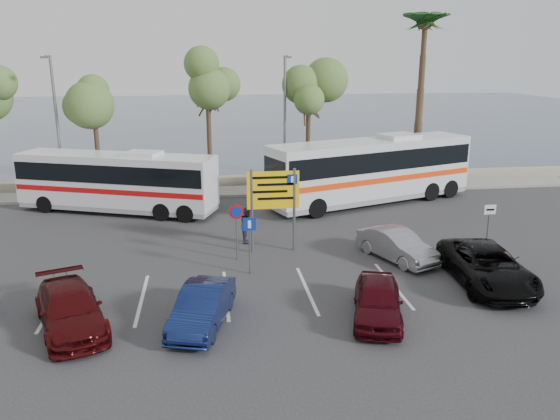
{
  "coord_description": "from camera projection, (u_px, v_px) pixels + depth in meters",
  "views": [
    {
      "loc": [
        -1.71,
        -18.77,
        8.04
      ],
      "look_at": [
        1.26,
        3.0,
        1.88
      ],
      "focal_mm": 35.0,
      "sensor_mm": 36.0,
      "label": 1
    }
  ],
  "objects": [
    {
      "name": "sea",
      "position": [
        217.0,
        116.0,
        77.54
      ],
      "size": [
        140.0,
        140.0,
        0.0
      ],
      "primitive_type": "plane",
      "color": "#384B5A",
      "rests_on": "ground"
    },
    {
      "name": "lane_markings",
      "position": [
        228.0,
        294.0,
        19.19
      ],
      "size": [
        12.02,
        4.2,
        0.01
      ],
      "primitive_type": null,
      "color": "silver",
      "rests_on": "ground"
    },
    {
      "name": "sign_parking",
      "position": [
        250.0,
        238.0,
        20.63
      ],
      "size": [
        0.5,
        0.07,
        2.25
      ],
      "color": "slate",
      "rests_on": "ground"
    },
    {
      "name": "sign_no_stop",
      "position": [
        236.0,
        223.0,
        22.07
      ],
      "size": [
        0.6,
        0.08,
        2.35
      ],
      "color": "slate",
      "rests_on": "ground"
    },
    {
      "name": "seawall",
      "position": [
        234.0,
        181.0,
        35.48
      ],
      "size": [
        48.0,
        0.8,
        0.6
      ],
      "primitive_type": "cube",
      "color": "#9D957D",
      "rests_on": "ground"
    },
    {
      "name": "car_blue",
      "position": [
        202.0,
        307.0,
        16.84
      ],
      "size": [
        2.27,
        3.97,
        1.24
      ],
      "primitive_type": "imported",
      "rotation": [
        0.0,
        0.0,
        -0.27
      ],
      "color": "#101C4D",
      "rests_on": "ground"
    },
    {
      "name": "palm_tree",
      "position": [
        425.0,
        26.0,
        32.49
      ],
      "size": [
        4.8,
        4.8,
        11.2
      ],
      "color": "#382619",
      "rests_on": "kerb_strip"
    },
    {
      "name": "ground",
      "position": [
        257.0,
        281.0,
        20.3
      ],
      "size": [
        120.0,
        120.0,
        0.0
      ],
      "primitive_type": "plane",
      "color": "#2E2E30",
      "rests_on": "ground"
    },
    {
      "name": "tree_mid",
      "position": [
        207.0,
        82.0,
        31.66
      ],
      "size": [
        3.2,
        3.2,
        8.0
      ],
      "color": "#382619",
      "rests_on": "kerb_strip"
    },
    {
      "name": "suv_black",
      "position": [
        487.0,
        266.0,
        19.89
      ],
      "size": [
        2.75,
        5.24,
        1.41
      ],
      "primitive_type": "imported",
      "rotation": [
        0.0,
        0.0,
        -0.09
      ],
      "color": "black",
      "rests_on": "ground"
    },
    {
      "name": "direction_sign",
      "position": [
        273.0,
        196.0,
        22.82
      ],
      "size": [
        2.2,
        0.12,
        3.6
      ],
      "color": "slate",
      "rests_on": "ground"
    },
    {
      "name": "street_lamp_left",
      "position": [
        56.0,
        121.0,
        30.65
      ],
      "size": [
        0.45,
        1.15,
        8.01
      ],
      "color": "slate",
      "rests_on": "kerb_strip"
    },
    {
      "name": "pedestrian_far",
      "position": [
        247.0,
        225.0,
        24.44
      ],
      "size": [
        0.62,
        0.79,
        1.61
      ],
      "primitive_type": "imported",
      "rotation": [
        0.0,
        0.0,
        1.57
      ],
      "color": "#383B54",
      "rests_on": "ground"
    },
    {
      "name": "kerb_strip",
      "position": [
        236.0,
        191.0,
        33.63
      ],
      "size": [
        44.0,
        2.4,
        0.15
      ],
      "primitive_type": "cube",
      "color": "gray",
      "rests_on": "ground"
    },
    {
      "name": "coach_bus_left",
      "position": [
        117.0,
        184.0,
        29.05
      ],
      "size": [
        10.81,
        5.93,
        3.33
      ],
      "color": "silver",
      "rests_on": "ground"
    },
    {
      "name": "car_silver_b",
      "position": [
        397.0,
        245.0,
        22.33
      ],
      "size": [
        2.67,
        4.0,
        1.25
      ],
      "primitive_type": "imported",
      "rotation": [
        0.0,
        0.0,
        0.39
      ],
      "color": "gray",
      "rests_on": "ground"
    },
    {
      "name": "street_lamp_right",
      "position": [
        285.0,
        118.0,
        32.34
      ],
      "size": [
        0.45,
        1.15,
        8.01
      ],
      "color": "slate",
      "rests_on": "kerb_strip"
    },
    {
      "name": "coach_bus_right",
      "position": [
        371.0,
        172.0,
        30.81
      ],
      "size": [
        12.46,
        6.66,
        3.84
      ],
      "color": "silver",
      "rests_on": "ground"
    },
    {
      "name": "tree_left",
      "position": [
        93.0,
        95.0,
        30.99
      ],
      "size": [
        3.2,
        3.2,
        7.2
      ],
      "color": "#382619",
      "rests_on": "kerb_strip"
    },
    {
      "name": "sign_taxi",
      "position": [
        489.0,
        223.0,
        22.61
      ],
      "size": [
        0.5,
        0.07,
        2.2
      ],
      "color": "slate",
      "rests_on": "ground"
    },
    {
      "name": "car_maroon",
      "position": [
        70.0,
        309.0,
        16.62
      ],
      "size": [
        3.18,
        4.69,
        1.26
      ],
      "primitive_type": "imported",
      "rotation": [
        0.0,
        0.0,
        0.36
      ],
      "color": "#450B0D",
      "rests_on": "ground"
    },
    {
      "name": "tree_right",
      "position": [
        309.0,
        90.0,
        32.57
      ],
      "size": [
        3.2,
        3.2,
        7.4
      ],
      "color": "#382619",
      "rests_on": "kerb_strip"
    },
    {
      "name": "car_red",
      "position": [
        378.0,
        300.0,
        17.24
      ],
      "size": [
        2.48,
        3.99,
        1.27
      ],
      "primitive_type": "imported",
      "rotation": [
        0.0,
        0.0,
        -0.28
      ],
      "color": "#400911",
      "rests_on": "ground"
    }
  ]
}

